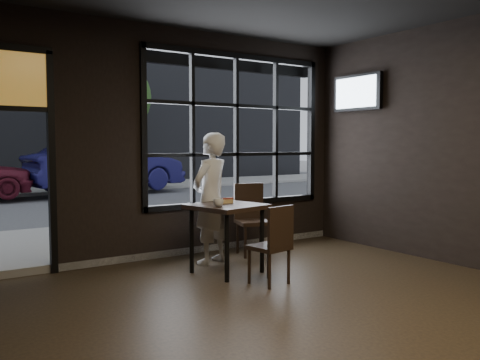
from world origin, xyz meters
TOP-DOWN VIEW (x-y plane):
  - floor at (0.00, 0.00)m, footprint 6.00×7.00m
  - window_frame at (1.20, 3.50)m, footprint 3.06×0.12m
  - cafe_table at (0.28, 2.31)m, footprint 0.94×0.94m
  - chair_near at (0.41, 1.62)m, footprint 0.45×0.45m
  - chair_window at (1.13, 2.95)m, footprint 0.54×0.54m
  - man at (0.37, 2.85)m, footprint 0.75×0.64m
  - hotdog at (0.32, 2.40)m, footprint 0.21×0.10m
  - cup at (0.07, 2.17)m, footprint 0.13×0.13m
  - tv at (2.93, 2.69)m, footprint 0.11×0.95m
  - navy_car at (2.41, 12.85)m, footprint 5.05×2.25m
  - tree_right at (3.32, 14.68)m, footprint 2.70×2.70m

SIDE VIEW (x-z plane):
  - floor at x=0.00m, z-range -0.02..0.00m
  - cafe_table at x=0.28m, z-range 0.00..0.86m
  - chair_near at x=0.41m, z-range 0.00..0.90m
  - chair_window at x=1.13m, z-range 0.00..1.02m
  - man at x=0.37m, z-range 0.00..1.74m
  - hotdog at x=0.32m, z-range 0.85..0.91m
  - cup at x=0.07m, z-range 0.85..0.95m
  - navy_car at x=2.41m, z-range 0.10..1.71m
  - window_frame at x=1.20m, z-range 0.66..2.94m
  - tv at x=2.93m, z-range 2.11..2.67m
  - tree_right at x=3.32m, z-range 0.94..5.56m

